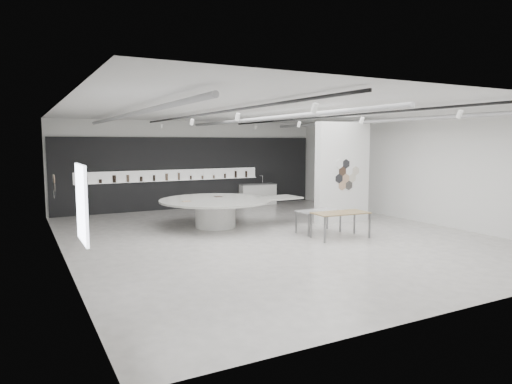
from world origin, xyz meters
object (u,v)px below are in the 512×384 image
partition_column (342,172)px  sample_table_stone (319,212)px  kitchen_counter (258,194)px  sample_table_wood (341,214)px  display_island (218,209)px

partition_column → sample_table_stone: partition_column is taller
partition_column → kitchen_counter: 5.69m
sample_table_wood → kitchen_counter: bearing=80.2°
sample_table_wood → sample_table_stone: 1.02m
display_island → sample_table_stone: size_ratio=3.41×
display_island → kitchen_counter: (3.89, 4.38, -0.15)m
partition_column → kitchen_counter: (-0.53, 5.51, -1.32)m
sample_table_wood → kitchen_counter: size_ratio=0.98×
sample_table_stone → kitchen_counter: 6.93m
display_island → sample_table_stone: (2.47, -2.39, 0.03)m
kitchen_counter → sample_table_wood: bearing=-93.1°
sample_table_stone → display_island: bearing=135.9°
partition_column → sample_table_stone: bearing=-147.0°
sample_table_stone → kitchen_counter: kitchen_counter is taller
partition_column → sample_table_stone: 2.59m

